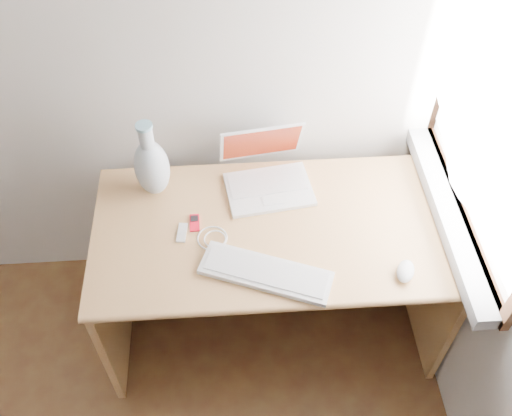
{
  "coord_description": "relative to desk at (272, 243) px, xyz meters",
  "views": [
    {
      "loc": [
        0.87,
        -0.04,
        2.45
      ],
      "look_at": [
        0.96,
        1.35,
        0.82
      ],
      "focal_mm": 40.0,
      "sensor_mm": 36.0,
      "label": 1
    }
  ],
  "objects": [
    {
      "name": "window",
      "position": [
        0.69,
        -0.1,
        0.75
      ],
      "size": [
        0.11,
        0.99,
        1.1
      ],
      "color": "white",
      "rests_on": "right_wall"
    },
    {
      "name": "ipod",
      "position": [
        -0.31,
        -0.05,
        0.22
      ],
      "size": [
        0.04,
        0.08,
        0.01
      ],
      "rotation": [
        0.0,
        0.0,
        0.02
      ],
      "color": "red",
      "rests_on": "desk"
    },
    {
      "name": "laptop",
      "position": [
        -0.01,
        0.15,
        0.27
      ],
      "size": [
        0.37,
        0.32,
        0.23
      ],
      "rotation": [
        0.0,
        0.0,
        0.14
      ],
      "color": "white",
      "rests_on": "desk"
    },
    {
      "name": "desk",
      "position": [
        0.0,
        0.0,
        0.0
      ],
      "size": [
        1.4,
        0.7,
        0.74
      ],
      "color": "tan",
      "rests_on": "floor"
    },
    {
      "name": "mouse",
      "position": [
        0.44,
        -0.33,
        0.23
      ],
      "size": [
        0.1,
        0.12,
        0.04
      ],
      "primitive_type": "ellipsoid",
      "rotation": [
        0.0,
        0.0,
        -0.43
      ],
      "color": "white",
      "rests_on": "desk"
    },
    {
      "name": "vase",
      "position": [
        -0.46,
        0.13,
        0.36
      ],
      "size": [
        0.14,
        0.14,
        0.35
      ],
      "color": "silver",
      "rests_on": "desk"
    },
    {
      "name": "remote",
      "position": [
        -0.36,
        -0.09,
        0.22
      ],
      "size": [
        0.04,
        0.09,
        0.01
      ],
      "primitive_type": "cube",
      "rotation": [
        0.0,
        0.0,
        -0.11
      ],
      "color": "white",
      "rests_on": "desk"
    },
    {
      "name": "external_keyboard",
      "position": [
        -0.05,
        -0.3,
        0.23
      ],
      "size": [
        0.49,
        0.3,
        0.02
      ],
      "rotation": [
        0.0,
        0.0,
        -0.37
      ],
      "color": "white",
      "rests_on": "desk"
    },
    {
      "name": "cable_coil",
      "position": [
        -0.24,
        -0.13,
        0.22
      ],
      "size": [
        0.13,
        0.13,
        0.01
      ],
      "primitive_type": "torus",
      "rotation": [
        0.0,
        0.0,
        0.17
      ],
      "color": "white",
      "rests_on": "desk"
    }
  ]
}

